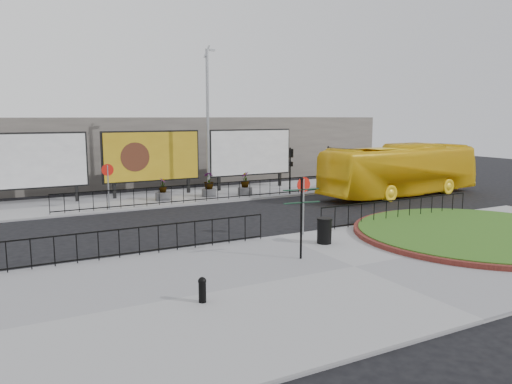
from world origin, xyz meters
TOP-DOWN VIEW (x-y plane):
  - ground at (0.00, 0.00)m, footprint 90.00×90.00m
  - pavement_near at (0.00, -5.00)m, footprint 30.00×10.00m
  - pavement_far at (0.00, 12.00)m, footprint 44.00×6.00m
  - brick_edge at (7.50, -4.00)m, footprint 10.40×10.40m
  - grass_lawn at (7.50, -4.00)m, footprint 10.00×10.00m
  - railing_near_left at (-6.00, -0.30)m, footprint 10.00×0.10m
  - railing_near_right at (6.50, -0.30)m, footprint 9.00×0.10m
  - railing_far at (1.00, 9.30)m, footprint 18.00×0.10m
  - speed_sign_far at (-5.00, 9.40)m, footprint 0.64×0.07m
  - speed_sign_near at (1.00, -0.40)m, footprint 0.64×0.07m
  - billboard_left at (-8.50, 12.97)m, footprint 6.20×0.31m
  - billboard_mid at (-1.50, 12.97)m, footprint 6.20×0.31m
  - billboard_right at (5.50, 12.97)m, footprint 6.20×0.31m
  - lamp_post at (1.51, 11.00)m, footprint 0.74×0.18m
  - signal_pole_a at (6.50, 9.34)m, footprint 0.22×0.26m
  - signal_pole_b at (9.50, 9.34)m, footprint 0.22×0.26m
  - building_backdrop at (0.00, 22.00)m, footprint 40.00×10.00m
  - fingerpost_sign at (-1.07, -3.36)m, footprint 1.36×0.37m
  - bollard at (-5.73, -5.61)m, footprint 0.23×0.23m
  - litter_bin at (0.94, -2.00)m, footprint 0.62×0.62m
  - bus at (12.79, 6.01)m, footprint 12.12×3.68m
  - planter_a at (-1.50, 10.92)m, footprint 0.91×0.91m
  - planter_b at (1.49, 10.96)m, footprint 0.89×0.89m
  - planter_c at (3.77, 10.44)m, footprint 0.93×0.93m

SIDE VIEW (x-z plane):
  - ground at x=0.00m, z-range 0.00..0.00m
  - pavement_near at x=0.00m, z-range 0.00..0.12m
  - pavement_far at x=0.00m, z-range 0.00..0.12m
  - brick_edge at x=7.50m, z-range 0.12..0.30m
  - grass_lawn at x=7.50m, z-range 0.12..0.34m
  - bollard at x=-5.73m, z-range 0.15..0.86m
  - planter_a at x=-1.50m, z-range -0.09..1.26m
  - litter_bin at x=0.94m, z-range 0.12..1.14m
  - railing_near_left at x=-6.00m, z-range 0.12..1.22m
  - railing_near_right at x=6.50m, z-range 0.12..1.22m
  - railing_far at x=1.00m, z-range 0.12..1.22m
  - planter_c at x=3.77m, z-range -0.06..1.42m
  - planter_b at x=1.49m, z-range -0.03..1.50m
  - bus at x=12.79m, z-range 0.00..3.33m
  - fingerpost_sign at x=-1.07m, z-range 0.42..3.33m
  - speed_sign_far at x=-5.00m, z-range 0.68..3.15m
  - speed_sign_near at x=1.00m, z-range 0.68..3.15m
  - signal_pole_a at x=6.50m, z-range 0.60..3.60m
  - signal_pole_b at x=9.50m, z-range 0.60..3.60m
  - building_backdrop at x=0.00m, z-range 0.00..5.00m
  - billboard_left at x=-8.50m, z-range 0.55..4.65m
  - billboard_mid at x=-1.50m, z-range 0.55..4.65m
  - billboard_right at x=5.50m, z-range 0.55..4.65m
  - lamp_post at x=1.51m, z-range 0.21..9.44m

